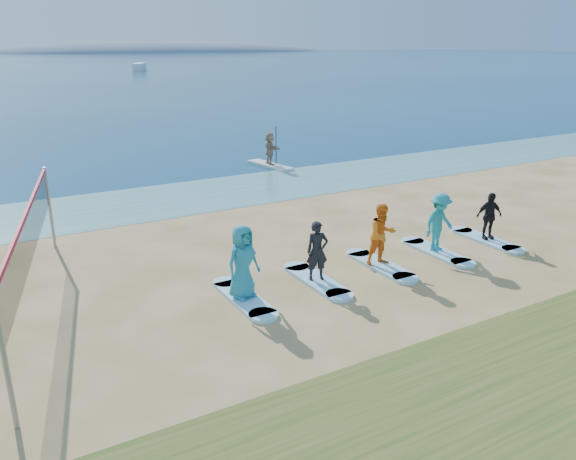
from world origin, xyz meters
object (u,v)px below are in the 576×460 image
student_0 (243,262)px  surfboard_1 (317,281)px  student_2 (382,235)px  surfboard_4 (486,240)px  volleyball_net (30,233)px  student_3 (439,222)px  surfboard_2 (380,265)px  student_4 (489,216)px  surfboard_0 (244,298)px  boat_offshore_b (140,71)px  student_1 (317,251)px  surfboard_3 (436,252)px  paddleboard (270,165)px  paddleboarder (270,148)px

student_0 → surfboard_1: 2.34m
student_2 → surfboard_4: size_ratio=0.79×
volleyball_net → student_3: size_ratio=5.05×
student_0 → surfboard_1: bearing=-15.4°
volleyball_net → student_0: (4.37, -1.93, -0.90)m
surfboard_4 → volleyball_net: bearing=171.5°
surfboard_2 → student_4: (4.27, 0.00, 0.79)m
surfboard_0 → student_3: (6.40, 0.00, 0.92)m
surfboard_0 → surfboard_4: 8.53m
student_0 → student_4: (8.53, 0.00, -0.17)m
student_3 → surfboard_4: bearing=-8.3°
surfboard_1 → surfboard_4: size_ratio=1.00×
surfboard_0 → student_2: bearing=0.0°
volleyball_net → surfboard_2: (8.64, -1.93, -1.86)m
student_2 → student_4: size_ratio=1.16×
boat_offshore_b → student_1: student_1 is taller
student_2 → student_3: size_ratio=0.99×
student_1 → surfboard_4: student_1 is taller
volleyball_net → student_2: size_ratio=5.10×
student_1 → student_2: student_2 is taller
surfboard_0 → surfboard_4: bearing=0.0°
surfboard_3 → student_3: size_ratio=1.25×
paddleboard → student_3: (-1.46, -13.28, 0.91)m
boat_offshore_b → student_1: 113.29m
surfboard_0 → surfboard_3: (6.40, 0.00, 0.00)m
volleyball_net → surfboard_2: size_ratio=4.04×
student_0 → paddleboarder: bearing=43.9°
student_0 → surfboard_2: size_ratio=0.84×
student_1 → student_2: size_ratio=0.91×
volleyball_net → paddleboarder: 16.72m
surfboard_3 → student_1: bearing=180.0°
boat_offshore_b → surfboard_3: bearing=-76.7°
student_1 → surfboard_4: bearing=16.5°
student_2 → surfboard_0: bearing=-174.7°
paddleboarder → surfboard_4: (0.67, -13.28, -0.87)m
paddleboard → surfboard_4: 13.30m
paddleboard → student_1: bearing=-122.6°
surfboard_2 → surfboard_4: bearing=0.0°
volleyball_net → student_3: 10.98m
boat_offshore_b → surfboard_2: 112.80m
surfboard_0 → boat_offshore_b: bearing=75.4°
student_1 → surfboard_3: 4.35m
paddleboarder → surfboard_4: paddleboarder is taller
surfboard_3 → paddleboarder: bearing=83.7°
paddleboard → surfboard_4: size_ratio=1.36×
paddleboard → surfboard_0: size_ratio=1.36×
surfboard_0 → surfboard_2: (4.27, 0.00, 0.00)m
student_0 → student_1: size_ratio=1.16×
volleyball_net → student_1: bearing=-16.5°
surfboard_4 → boat_offshore_b: bearing=79.6°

